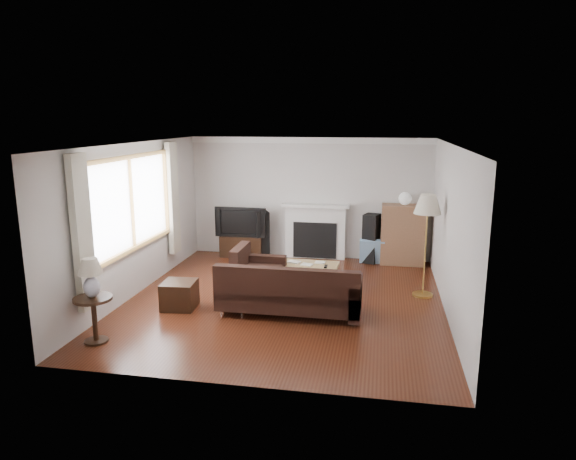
% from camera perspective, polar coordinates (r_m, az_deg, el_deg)
% --- Properties ---
extents(room, '(5.10, 5.60, 2.54)m').
position_cam_1_polar(room, '(8.03, -0.39, 0.59)').
color(room, '#491E10').
rests_on(room, ground).
extents(window, '(0.12, 2.74, 1.54)m').
position_cam_1_polar(window, '(8.59, -16.94, 2.86)').
color(window, olive).
rests_on(window, room).
extents(curtain_near, '(0.10, 0.35, 2.10)m').
position_cam_1_polar(curtain_near, '(7.30, -21.92, -0.32)').
color(curtain_near, beige).
rests_on(curtain_near, room).
extents(curtain_far, '(0.10, 0.35, 2.10)m').
position_cam_1_polar(curtain_far, '(9.95, -12.65, 3.47)').
color(curtain_far, beige).
rests_on(curtain_far, room).
extents(fireplace, '(1.40, 0.26, 1.15)m').
position_cam_1_polar(fireplace, '(10.70, 3.05, -0.13)').
color(fireplace, white).
rests_on(fireplace, room).
extents(tv_stand, '(0.90, 0.41, 0.45)m').
position_cam_1_polar(tv_stand, '(10.95, -5.08, -1.76)').
color(tv_stand, black).
rests_on(tv_stand, ground).
extents(television, '(1.08, 0.14, 0.62)m').
position_cam_1_polar(television, '(10.83, -5.14, 1.00)').
color(television, black).
rests_on(television, tv_stand).
extents(speaker_left, '(0.38, 0.41, 0.98)m').
position_cam_1_polar(speaker_left, '(10.80, -2.92, -0.49)').
color(speaker_left, black).
rests_on(speaker_left, ground).
extents(speaker_right, '(0.36, 0.40, 1.00)m').
position_cam_1_polar(speaker_right, '(10.52, 9.20, -0.92)').
color(speaker_right, black).
rests_on(speaker_right, ground).
extents(bookshelf, '(0.88, 0.42, 1.21)m').
position_cam_1_polar(bookshelf, '(10.50, 12.69, -0.51)').
color(bookshelf, brown).
rests_on(bookshelf, ground).
extents(globe_lamp, '(0.25, 0.25, 0.25)m').
position_cam_1_polar(globe_lamp, '(10.37, 12.88, 3.42)').
color(globe_lamp, white).
rests_on(globe_lamp, bookshelf).
extents(sectional_sofa, '(2.31, 1.69, 0.74)m').
position_cam_1_polar(sectional_sofa, '(7.73, 0.18, -6.63)').
color(sectional_sofa, black).
rests_on(sectional_sofa, ground).
extents(coffee_table, '(1.07, 0.60, 0.41)m').
position_cam_1_polar(coffee_table, '(8.98, 2.15, -5.03)').
color(coffee_table, '#9D7E4B').
rests_on(coffee_table, ground).
extents(footstool, '(0.54, 0.54, 0.42)m').
position_cam_1_polar(footstool, '(8.18, -11.97, -7.05)').
color(footstool, black).
rests_on(footstool, ground).
extents(floor_lamp, '(0.51, 0.51, 1.70)m').
position_cam_1_polar(floor_lamp, '(8.64, 15.01, -1.72)').
color(floor_lamp, '#BA8F40').
rests_on(floor_lamp, ground).
extents(side_table, '(0.50, 0.50, 0.62)m').
position_cam_1_polar(side_table, '(7.25, -20.69, -9.31)').
color(side_table, black).
rests_on(side_table, ground).
extents(table_lamp, '(0.32, 0.32, 0.51)m').
position_cam_1_polar(table_lamp, '(7.07, -21.04, -5.02)').
color(table_lamp, silver).
rests_on(table_lamp, side_table).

